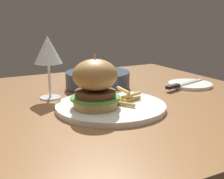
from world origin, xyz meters
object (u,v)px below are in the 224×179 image
object	(u,v)px
burger_sandwich	(95,84)
soup_bowl	(98,79)
main_plate	(111,107)
bread_plate	(190,84)
wine_glass	(48,51)
butter_dish	(108,84)
table_knife	(182,84)

from	to	relation	value
burger_sandwich	soup_bowl	bearing A→B (deg)	62.86
main_plate	burger_sandwich	bearing A→B (deg)	-171.74
main_plate	soup_bowl	world-z (taller)	soup_bowl
burger_sandwich	bread_plate	world-z (taller)	burger_sandwich
wine_glass	soup_bowl	size ratio (longest dim) A/B	0.86
main_plate	wine_glass	size ratio (longest dim) A/B	1.58
main_plate	burger_sandwich	world-z (taller)	burger_sandwich
burger_sandwich	wine_glass	size ratio (longest dim) A/B	0.73
soup_bowl	bread_plate	bearing A→B (deg)	-23.31
butter_dish	soup_bowl	size ratio (longest dim) A/B	0.39
soup_bowl	table_knife	bearing A→B (deg)	-29.68
main_plate	butter_dish	distance (m)	0.25
wine_glass	soup_bowl	distance (m)	0.22
table_knife	soup_bowl	size ratio (longest dim) A/B	0.94
wine_glass	burger_sandwich	bearing A→B (deg)	-72.27
butter_dish	main_plate	bearing A→B (deg)	-116.40
butter_dish	soup_bowl	xyz separation A→B (m)	(-0.04, 0.01, 0.02)
table_knife	butter_dish	xyz separation A→B (m)	(-0.21, 0.13, -0.00)
wine_glass	butter_dish	bearing A→B (deg)	11.45
soup_bowl	burger_sandwich	bearing A→B (deg)	-117.14
main_plate	wine_glass	world-z (taller)	wine_glass
soup_bowl	main_plate	bearing A→B (deg)	-107.77
main_plate	table_knife	world-z (taller)	table_knife
wine_glass	bread_plate	world-z (taller)	wine_glass
table_knife	soup_bowl	xyz separation A→B (m)	(-0.24, 0.14, 0.02)
table_knife	butter_dish	bearing A→B (deg)	147.08
bread_plate	soup_bowl	xyz separation A→B (m)	(-0.29, 0.13, 0.03)
table_knife	burger_sandwich	bearing A→B (deg)	-165.25
burger_sandwich	bread_plate	distance (m)	0.43
main_plate	soup_bowl	bearing A→B (deg)	72.23
main_plate	bread_plate	size ratio (longest dim) A/B	1.93
table_knife	butter_dish	world-z (taller)	butter_dish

